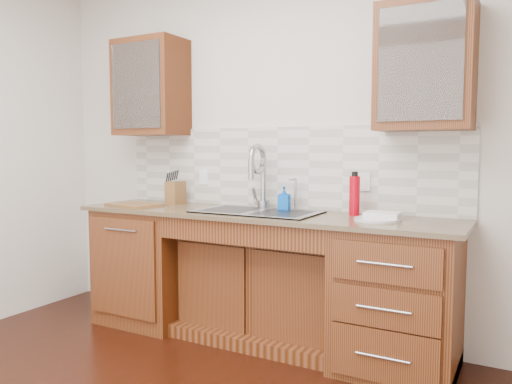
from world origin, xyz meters
The scene contains 23 objects.
wall_back centered at (0.00, 1.80, 1.35)m, with size 4.00×0.10×2.70m, color beige.
base_cabinet_left centered at (-0.95, 1.44, 0.44)m, with size 0.70×0.62×0.88m, color #593014.
base_cabinet_center centered at (0.00, 1.53, 0.35)m, with size 1.20×0.44×0.70m, color #593014.
base_cabinet_right centered at (0.95, 1.44, 0.44)m, with size 0.70×0.62×0.88m, color #593014.
countertop centered at (0.00, 1.43, 0.90)m, with size 2.70×0.65×0.03m, color #84705B.
backsplash centered at (0.00, 1.74, 1.21)m, with size 2.70×0.02×0.59m, color beige.
sink centered at (0.00, 1.41, 0.83)m, with size 0.84×0.46×0.19m, color #9E9EA5.
faucet centered at (-0.07, 1.64, 1.11)m, with size 0.04×0.04×0.40m, color #999993.
filter_tap centered at (0.18, 1.65, 1.03)m, with size 0.02×0.02×0.24m, color #999993.
upper_cabinet_left centered at (-1.05, 1.58, 1.83)m, with size 0.55×0.34×0.75m, color #593014.
upper_cabinet_right centered at (1.05, 1.58, 1.83)m, with size 0.55×0.34×0.75m, color #593014.
outlet_left centered at (-0.65, 1.73, 1.12)m, with size 0.08×0.01×0.12m, color white.
outlet_right centered at (0.65, 1.73, 1.12)m, with size 0.08×0.01×0.12m, color white.
soap_bottle centered at (0.12, 1.59, 0.99)m, with size 0.08×0.08×0.17m, color blue.
water_bottle centered at (0.63, 1.58, 1.04)m, with size 0.07×0.07×0.25m, color #B30010.
plate centered at (0.82, 1.41, 0.92)m, with size 0.27×0.27×0.02m, color silver.
dish_towel centered at (0.85, 1.46, 0.94)m, with size 0.21×0.15×0.03m, color beige.
knife_block centered at (-0.82, 1.57, 1.00)m, with size 0.10×0.16×0.18m, color olive.
cutting_board centered at (-1.00, 1.31, 0.92)m, with size 0.38×0.27×0.02m, color brown.
cup_left_a centered at (-1.13, 1.58, 1.77)m, with size 0.12×0.12×0.10m, color silver.
cup_left_b centered at (-1.00, 1.58, 1.78)m, with size 0.11×0.11×0.10m, color white.
cup_right_a centered at (0.93, 1.58, 1.78)m, with size 0.13×0.13×0.10m, color silver.
cup_right_b centered at (1.09, 1.58, 1.77)m, with size 0.10×0.10×0.09m, color white.
Camera 1 is at (1.61, -1.55, 1.34)m, focal length 35.00 mm.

